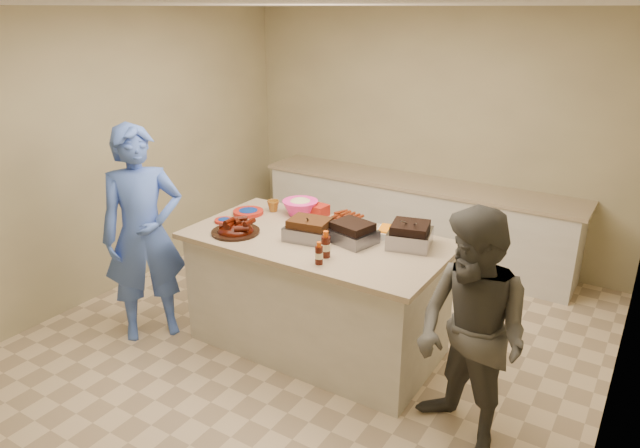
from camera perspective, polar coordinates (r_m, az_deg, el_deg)
The scene contains 20 objects.
room at distance 4.95m, azimuth -1.30°, elevation -12.01°, with size 4.50×5.00×2.70m, color tan, non-canonical shape.
back_counter at distance 6.51m, azimuth 9.38°, elevation 0.46°, with size 3.60×0.64×0.90m, color beige, non-canonical shape.
island at distance 4.95m, azimuth -0.31°, elevation -11.95°, with size 2.07×1.09×0.98m, color beige, non-canonical shape.
rib_platter at distance 4.65m, azimuth -8.43°, elevation -0.88°, with size 0.39×0.39×0.16m, color #430C02, non-canonical shape.
pulled_pork_tray at distance 4.47m, azimuth -1.03°, elevation -1.53°, with size 0.36×0.27×0.11m, color #47230F.
brisket_tray at distance 4.43m, azimuth 3.23°, elevation -1.80°, with size 0.34×0.28×0.10m, color black.
roasting_pan at distance 4.40m, azimuth 8.92°, elevation -2.19°, with size 0.32×0.32×0.13m, color gray.
coleslaw_bowl at distance 5.01m, azimuth -1.97°, elevation 0.98°, with size 0.31×0.31×0.21m, color #FF2B97, non-canonical shape.
sausage_plate at distance 4.80m, azimuth 2.55°, elevation 0.04°, with size 0.31×0.31×0.05m, color silver.
mac_cheese_dish at distance 4.54m, azimuth 7.58°, elevation -1.34°, with size 0.29×0.22×0.08m, color orange.
bbq_bottle_a at distance 4.05m, azimuth -0.11°, elevation -4.00°, with size 0.06×0.06×0.17m, color #381009.
bbq_bottle_b at distance 4.16m, azimuth 0.57°, elevation -3.30°, with size 0.07×0.07×0.20m, color #381009.
mustard_bottle at distance 4.75m, azimuth -2.04°, elevation -0.17°, with size 0.05×0.05×0.12m, color #D49600.
sauce_bowl at distance 4.58m, azimuth 0.30°, elevation -0.96°, with size 0.15×0.05×0.15m, color silver.
plate_stack_large at distance 5.06m, azimuth -7.18°, elevation 1.02°, with size 0.27×0.27×0.03m, color #A11C11.
plate_stack_small at distance 4.90m, azimuth -9.56°, elevation 0.21°, with size 0.16×0.16×0.02m, color #A11C11.
plastic_cup at distance 5.10m, azimuth -4.68°, elevation 1.28°, with size 0.11×0.10×0.11m, color brown.
basket_stack at distance 4.99m, azimuth -0.37°, elevation 0.89°, with size 0.20×0.15×0.10m, color #A11C11.
guest_blue at distance 5.34m, azimuth -16.17°, elevation -10.24°, with size 0.67×1.84×0.44m, color #466AD6.
guest_gray at distance 4.14m, azimuth 13.82°, elevation -20.29°, with size 0.78×1.61×0.61m, color #4F4E48.
Camera 1 is at (2.30, -3.46, 2.68)m, focal length 32.00 mm.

